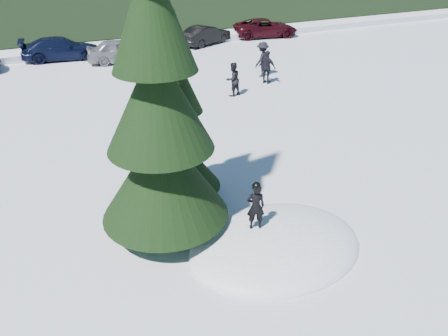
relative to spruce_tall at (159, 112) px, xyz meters
name	(u,v)px	position (x,y,z in m)	size (l,w,h in m)	color
ground	(275,246)	(2.20, -1.80, -3.32)	(200.00, 200.00, 0.00)	white
snow_mound	(275,246)	(2.20, -1.80, -3.32)	(4.48, 3.52, 0.96)	white
spruce_tall	(159,112)	(0.00, 0.00, 0.00)	(3.20, 3.20, 8.60)	black
spruce_short	(180,132)	(1.00, 1.40, -1.22)	(2.20, 2.20, 5.37)	black
child_skier	(256,207)	(1.80, -1.43, -2.23)	(0.44, 0.29, 1.21)	black
adult_0	(233,79)	(6.59, 9.06, -2.51)	(0.78, 0.61, 1.61)	black
adult_1	(267,67)	(9.09, 10.03, -2.47)	(1.00, 0.41, 1.70)	black
adult_2	(262,59)	(9.56, 11.31, -2.39)	(1.20, 0.69, 1.86)	black
car_3	(61,49)	(0.23, 19.98, -2.63)	(1.93, 4.74, 1.38)	black
car_4	(122,51)	(3.45, 17.66, -2.61)	(1.67, 4.14, 1.41)	gray
car_5	(206,35)	(10.05, 19.95, -2.66)	(1.41, 4.03, 1.33)	black
car_6	(265,28)	(15.18, 20.35, -2.64)	(2.26, 4.90, 1.36)	black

